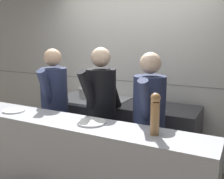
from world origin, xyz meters
TOP-DOWN VIEW (x-y plane):
  - wall_back_tiled at (0.00, 1.42)m, footprint 8.00×0.06m
  - oven_range at (-0.53, 1.01)m, footprint 1.06×0.71m
  - prep_counter at (0.52, 1.01)m, footprint 1.01×0.65m
  - pass_counter at (-0.01, -0.16)m, footprint 2.78×0.45m
  - stock_pot at (-0.55, 1.04)m, footprint 0.34×0.34m
  - chefs_knife at (0.44, 0.91)m, footprint 0.38×0.13m
  - plated_dish_main at (-0.79, -0.17)m, footprint 0.24×0.24m
  - plated_dish_appetiser at (0.20, -0.13)m, footprint 0.28×0.28m
  - pepper_mill at (0.83, -0.13)m, footprint 0.08×0.08m
  - chef_head_cook at (-0.68, 0.38)m, footprint 0.41×0.72m
  - chef_sous at (0.01, 0.39)m, footprint 0.40×0.74m
  - chef_line at (0.62, 0.33)m, footprint 0.38×0.72m

SIDE VIEW (x-z plane):
  - prep_counter at x=0.52m, z-range 0.00..0.91m
  - oven_range at x=-0.53m, z-range 0.00..0.92m
  - pass_counter at x=-0.01m, z-range 0.00..0.98m
  - chefs_knife at x=0.44m, z-range 0.91..0.93m
  - chef_line at x=0.62m, z-range 0.09..1.74m
  - chef_head_cook at x=-0.68m, z-range 0.09..1.75m
  - chef_sous at x=0.01m, z-range 0.10..1.78m
  - plated_dish_main at x=-0.79m, z-range 0.98..1.00m
  - plated_dish_appetiser at x=0.20m, z-range 0.98..1.00m
  - stock_pot at x=-0.55m, z-range 0.92..1.07m
  - pepper_mill at x=0.83m, z-range 0.99..1.35m
  - wall_back_tiled at x=0.00m, z-range 0.00..2.60m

